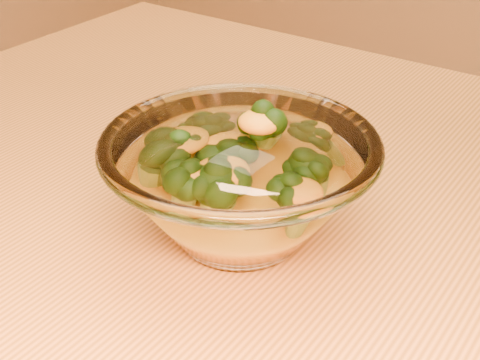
% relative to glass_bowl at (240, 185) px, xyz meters
% --- Properties ---
extents(glass_bowl, '(0.20, 0.20, 0.09)m').
position_rel_glass_bowl_xyz_m(glass_bowl, '(0.00, 0.00, 0.00)').
color(glass_bowl, white).
rests_on(glass_bowl, table).
extents(cheese_sauce, '(0.12, 0.12, 0.03)m').
position_rel_glass_bowl_xyz_m(cheese_sauce, '(-0.00, -0.00, -0.02)').
color(cheese_sauce, orange).
rests_on(cheese_sauce, glass_bowl).
extents(broccoli_heap, '(0.14, 0.13, 0.08)m').
position_rel_glass_bowl_xyz_m(broccoli_heap, '(-0.01, 0.00, 0.01)').
color(broccoli_heap, black).
rests_on(broccoli_heap, cheese_sauce).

